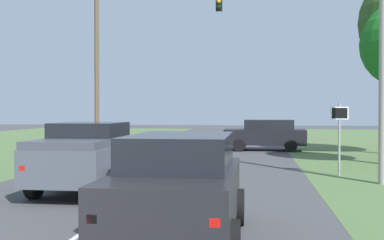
# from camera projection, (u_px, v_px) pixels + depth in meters

# --- Properties ---
(ground_plane) EXTENTS (120.00, 120.00, 0.00)m
(ground_plane) POSITION_uv_depth(u_px,v_px,m) (160.00, 179.00, 16.06)
(ground_plane) COLOR #424244
(red_suv_near) EXTENTS (2.21, 4.42, 1.84)m
(red_suv_near) POSITION_uv_depth(u_px,v_px,m) (179.00, 185.00, 8.45)
(red_suv_near) COLOR black
(red_suv_near) RESTS_ON ground_plane
(pickup_truck_lead) EXTENTS (2.27, 5.38, 1.93)m
(pickup_truck_lead) POSITION_uv_depth(u_px,v_px,m) (92.00, 155.00, 13.88)
(pickup_truck_lead) COLOR #4C515B
(pickup_truck_lead) RESTS_ON ground_plane
(traffic_light) EXTENTS (7.25, 0.40, 8.90)m
(traffic_light) POSITION_uv_depth(u_px,v_px,m) (128.00, 43.00, 25.26)
(traffic_light) COLOR brown
(traffic_light) RESTS_ON ground_plane
(keep_moving_sign) EXTENTS (0.60, 0.09, 2.53)m
(keep_moving_sign) POSITION_uv_depth(u_px,v_px,m) (339.00, 129.00, 16.87)
(keep_moving_sign) COLOR gray
(keep_moving_sign) RESTS_ON ground_plane
(crossing_suv_far) EXTENTS (4.60, 2.24, 1.75)m
(crossing_suv_far) POSITION_uv_depth(u_px,v_px,m) (266.00, 134.00, 27.72)
(crossing_suv_far) COLOR black
(crossing_suv_far) RESTS_ON ground_plane
(utility_pole_right) EXTENTS (0.28, 0.28, 10.14)m
(utility_pole_right) POSITION_uv_depth(u_px,v_px,m) (384.00, 19.00, 14.90)
(utility_pole_right) COLOR #9E998E
(utility_pole_right) RESTS_ON ground_plane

